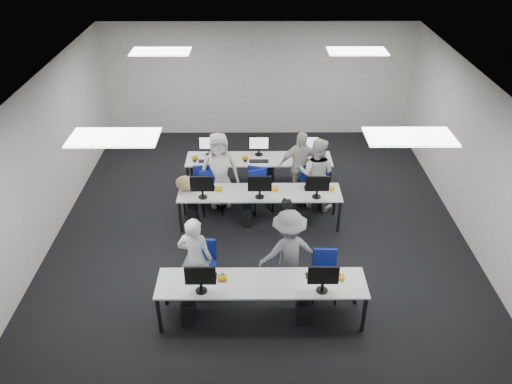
{
  "coord_description": "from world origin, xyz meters",
  "views": [
    {
      "loc": [
        -0.11,
        -8.11,
        5.92
      ],
      "look_at": [
        -0.07,
        -0.23,
        1.0
      ],
      "focal_mm": 35.0,
      "sensor_mm": 36.0,
      "label": 1
    }
  ],
  "objects_px": {
    "chair_5": "(204,187)",
    "chair_7": "(315,188)",
    "desk_mid": "(260,194)",
    "student_1": "(316,174)",
    "chair_3": "(260,198)",
    "student_0": "(195,258)",
    "photographer": "(289,251)",
    "chair_4": "(310,194)",
    "chair_0": "(203,276)",
    "chair_2": "(211,199)",
    "chair_6": "(260,187)",
    "student_3": "(300,166)",
    "student_2": "(219,170)",
    "chair_1": "(324,283)",
    "desk_front": "(261,285)"
  },
  "relations": [
    {
      "from": "chair_5",
      "to": "chair_7",
      "type": "relative_size",
      "value": 0.99
    },
    {
      "from": "desk_mid",
      "to": "student_1",
      "type": "relative_size",
      "value": 2.03
    },
    {
      "from": "chair_3",
      "to": "student_0",
      "type": "height_order",
      "value": "student_0"
    },
    {
      "from": "chair_3",
      "to": "photographer",
      "type": "bearing_deg",
      "value": -98.77
    },
    {
      "from": "chair_4",
      "to": "student_1",
      "type": "relative_size",
      "value": 0.55
    },
    {
      "from": "chair_4",
      "to": "student_1",
      "type": "distance_m",
      "value": 0.53
    },
    {
      "from": "chair_0",
      "to": "chair_2",
      "type": "distance_m",
      "value": 2.41
    },
    {
      "from": "chair_6",
      "to": "student_1",
      "type": "distance_m",
      "value": 1.31
    },
    {
      "from": "chair_5",
      "to": "chair_7",
      "type": "distance_m",
      "value": 2.41
    },
    {
      "from": "chair_0",
      "to": "chair_7",
      "type": "distance_m",
      "value": 3.58
    },
    {
      "from": "chair_0",
      "to": "student_3",
      "type": "height_order",
      "value": "student_3"
    },
    {
      "from": "chair_4",
      "to": "chair_6",
      "type": "height_order",
      "value": "chair_6"
    },
    {
      "from": "chair_3",
      "to": "student_2",
      "type": "xyz_separation_m",
      "value": [
        -0.85,
        0.24,
        0.55
      ]
    },
    {
      "from": "student_2",
      "to": "chair_7",
      "type": "bearing_deg",
      "value": -4.5
    },
    {
      "from": "chair_0",
      "to": "chair_6",
      "type": "distance_m",
      "value": 3.06
    },
    {
      "from": "chair_4",
      "to": "chair_7",
      "type": "relative_size",
      "value": 0.93
    },
    {
      "from": "chair_1",
      "to": "desk_mid",
      "type": "bearing_deg",
      "value": 118.81
    },
    {
      "from": "chair_7",
      "to": "student_2",
      "type": "bearing_deg",
      "value": 178.71
    },
    {
      "from": "chair_0",
      "to": "chair_4",
      "type": "bearing_deg",
      "value": 53.09
    },
    {
      "from": "chair_2",
      "to": "student_2",
      "type": "height_order",
      "value": "student_2"
    },
    {
      "from": "chair_4",
      "to": "student_0",
      "type": "relative_size",
      "value": 0.56
    },
    {
      "from": "desk_mid",
      "to": "chair_1",
      "type": "relative_size",
      "value": 3.81
    },
    {
      "from": "desk_mid",
      "to": "student_3",
      "type": "distance_m",
      "value": 1.28
    },
    {
      "from": "student_0",
      "to": "photographer",
      "type": "distance_m",
      "value": 1.52
    },
    {
      "from": "chair_6",
      "to": "chair_5",
      "type": "bearing_deg",
      "value": -163.44
    },
    {
      "from": "student_1",
      "to": "chair_5",
      "type": "bearing_deg",
      "value": 14.1
    },
    {
      "from": "chair_4",
      "to": "photographer",
      "type": "relative_size",
      "value": 0.56
    },
    {
      "from": "desk_front",
      "to": "chair_2",
      "type": "xyz_separation_m",
      "value": [
        -1.0,
        3.05,
        -0.41
      ]
    },
    {
      "from": "desk_front",
      "to": "photographer",
      "type": "relative_size",
      "value": 2.08
    },
    {
      "from": "chair_2",
      "to": "student_1",
      "type": "bearing_deg",
      "value": -6.68
    },
    {
      "from": "chair_7",
      "to": "chair_4",
      "type": "bearing_deg",
      "value": -127.71
    },
    {
      "from": "desk_mid",
      "to": "chair_1",
      "type": "height_order",
      "value": "chair_1"
    },
    {
      "from": "chair_6",
      "to": "chair_1",
      "type": "bearing_deg",
      "value": -54.92
    },
    {
      "from": "chair_7",
      "to": "student_1",
      "type": "distance_m",
      "value": 0.56
    },
    {
      "from": "chair_5",
      "to": "student_0",
      "type": "distance_m",
      "value": 3.05
    },
    {
      "from": "chair_6",
      "to": "photographer",
      "type": "distance_m",
      "value": 2.91
    },
    {
      "from": "chair_7",
      "to": "student_1",
      "type": "height_order",
      "value": "student_1"
    },
    {
      "from": "chair_6",
      "to": "chair_0",
      "type": "bearing_deg",
      "value": -92.41
    },
    {
      "from": "chair_2",
      "to": "chair_6",
      "type": "distance_m",
      "value": 1.13
    },
    {
      "from": "chair_6",
      "to": "chair_7",
      "type": "bearing_deg",
      "value": 13.29
    },
    {
      "from": "desk_front",
      "to": "desk_mid",
      "type": "height_order",
      "value": "same"
    },
    {
      "from": "chair_0",
      "to": "chair_5",
      "type": "height_order",
      "value": "same"
    },
    {
      "from": "chair_0",
      "to": "photographer",
      "type": "distance_m",
      "value": 1.5
    },
    {
      "from": "chair_1",
      "to": "chair_7",
      "type": "relative_size",
      "value": 0.9
    },
    {
      "from": "chair_1",
      "to": "chair_3",
      "type": "xyz_separation_m",
      "value": [
        -1.02,
        2.59,
        0.01
      ]
    },
    {
      "from": "chair_5",
      "to": "student_2",
      "type": "xyz_separation_m",
      "value": [
        0.36,
        -0.2,
        0.53
      ]
    },
    {
      "from": "chair_5",
      "to": "chair_7",
      "type": "height_order",
      "value": "chair_7"
    },
    {
      "from": "chair_6",
      "to": "student_2",
      "type": "height_order",
      "value": "student_2"
    },
    {
      "from": "student_0",
      "to": "student_2",
      "type": "bearing_deg",
      "value": -85.37
    },
    {
      "from": "chair_2",
      "to": "chair_5",
      "type": "xyz_separation_m",
      "value": [
        -0.19,
        0.49,
        0.02
      ]
    }
  ]
}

